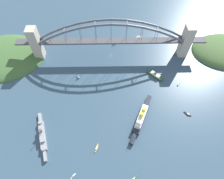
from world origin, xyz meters
name	(u,v)px	position (x,y,z in m)	size (l,w,h in m)	color
ground_plane	(111,55)	(0.00, 0.00, 0.00)	(1400.00, 1400.00, 0.00)	#334C60
harbor_arch_bridge	(111,41)	(0.00, 0.00, 31.38)	(308.17, 16.78, 69.12)	#BCB29E
headland_east_shore	(5,56)	(185.88, 0.00, 0.00)	(142.19, 117.98, 21.61)	#3D6033
ocean_liner	(141,117)	(-39.27, 124.96, 5.52)	(37.90, 74.26, 19.65)	#1E2333
naval_cruiser	(42,135)	(92.03, 147.33, 3.12)	(23.49, 66.01, 17.32)	gray
harbor_ferry_steamer	(155,75)	(-69.77, 48.67, 2.45)	(24.24, 24.26, 7.97)	#23512D
seaplane_taxiing_near_bridge	(139,37)	(-52.53, -44.03, 2.02)	(11.48, 7.13, 4.98)	#B7B7B2
seaplane_second_in_formation	(114,42)	(-6.44, -30.44, 2.25)	(9.45, 10.54, 5.16)	#B7B7B2
small_boat_0	(134,178)	(-23.24, 200.85, 0.82)	(9.50, 8.27, 2.23)	#2D6B3D
small_boat_1	(188,114)	(-105.85, 118.47, 0.77)	(9.64, 8.36, 2.08)	black
small_boat_2	(78,77)	(53.16, 50.52, 3.60)	(6.48, 5.21, 7.72)	#234C8C
small_boat_3	(178,85)	(-103.86, 66.87, 0.66)	(6.15, 6.91, 1.84)	#2D6B3D
small_boat_4	(73,176)	(47.15, 196.87, 0.75)	(5.84, 6.63, 2.15)	silver
small_boat_6	(97,148)	(20.99, 164.84, 0.74)	(5.03, 11.16, 2.07)	gold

